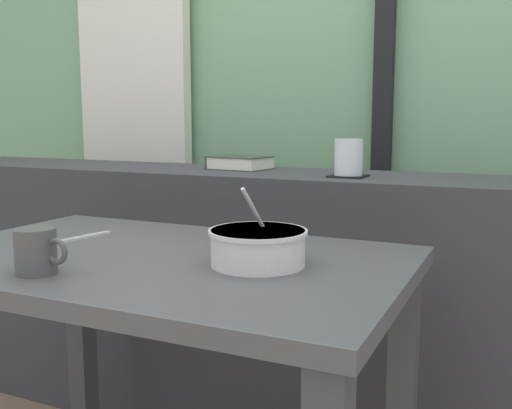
# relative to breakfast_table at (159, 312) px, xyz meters

# --- Properties ---
(outdoor_backdrop) EXTENTS (4.80, 0.08, 2.80)m
(outdoor_backdrop) POSITION_rel_breakfast_table_xyz_m (0.02, 1.31, 0.80)
(outdoor_backdrop) COLOR #7AAD7F
(outdoor_backdrop) RESTS_ON ground
(curtain_left_panel) EXTENTS (0.56, 0.06, 2.50)m
(curtain_left_panel) POSITION_rel_breakfast_table_xyz_m (-0.94, 1.21, 0.65)
(curtain_left_panel) COLOR silver
(curtain_left_panel) RESTS_ON ground
(window_divider_post) EXTENTS (0.07, 0.05, 2.60)m
(window_divider_post) POSITION_rel_breakfast_table_xyz_m (0.19, 1.24, 0.70)
(window_divider_post) COLOR black
(window_divider_post) RESTS_ON ground
(dark_console_ledge) EXTENTS (2.80, 0.39, 0.85)m
(dark_console_ledge) POSITION_rel_breakfast_table_xyz_m (0.02, 0.65, -0.18)
(dark_console_ledge) COLOR #38383D
(dark_console_ledge) RESTS_ON ground
(breakfast_table) EXTENTS (1.04, 0.66, 0.73)m
(breakfast_table) POSITION_rel_breakfast_table_xyz_m (0.00, 0.00, 0.00)
(breakfast_table) COLOR #414145
(breakfast_table) RESTS_ON ground
(coaster_square) EXTENTS (0.10, 0.10, 0.00)m
(coaster_square) POSITION_rel_breakfast_table_xyz_m (0.24, 0.60, 0.25)
(coaster_square) COLOR black
(coaster_square) RESTS_ON dark_console_ledge
(juice_glass) EXTENTS (0.08, 0.08, 0.10)m
(juice_glass) POSITION_rel_breakfast_table_xyz_m (0.24, 0.60, 0.30)
(juice_glass) COLOR white
(juice_glass) RESTS_ON coaster_square
(closed_book) EXTENTS (0.20, 0.16, 0.04)m
(closed_book) POSITION_rel_breakfast_table_xyz_m (-0.16, 0.70, 0.27)
(closed_book) COLOR #334233
(closed_book) RESTS_ON dark_console_ledge
(soup_bowl) EXTENTS (0.19, 0.19, 0.15)m
(soup_bowl) POSITION_rel_breakfast_table_xyz_m (0.23, 0.01, 0.16)
(soup_bowl) COLOR silver
(soup_bowl) RESTS_ON breakfast_table
(fork_utensil) EXTENTS (0.05, 0.17, 0.01)m
(fork_utensil) POSITION_rel_breakfast_table_xyz_m (-0.26, 0.06, 0.13)
(fork_utensil) COLOR silver
(fork_utensil) RESTS_ON breakfast_table
(ceramic_mug) EXTENTS (0.11, 0.08, 0.08)m
(ceramic_mug) POSITION_rel_breakfast_table_xyz_m (-0.11, -0.22, 0.17)
(ceramic_mug) COLOR #4C4C4C
(ceramic_mug) RESTS_ON breakfast_table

